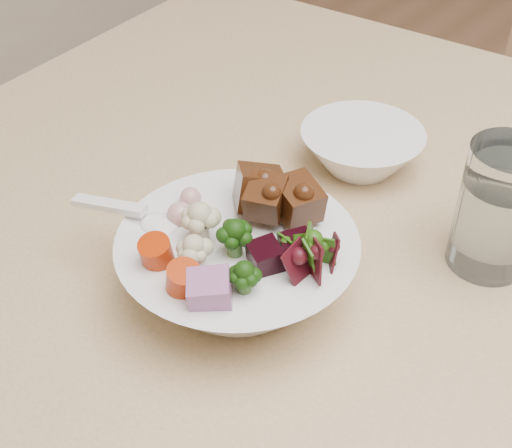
% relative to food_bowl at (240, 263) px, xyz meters
% --- Properties ---
extents(food_bowl, '(0.21, 0.21, 0.11)m').
position_rel_food_bowl_xyz_m(food_bowl, '(0.00, 0.00, 0.00)').
color(food_bowl, white).
rests_on(food_bowl, dining_table).
extents(soup_spoon, '(0.11, 0.05, 0.02)m').
position_rel_food_bowl_xyz_m(soup_spoon, '(-0.08, -0.03, 0.03)').
color(soup_spoon, white).
rests_on(soup_spoon, food_bowl).
extents(water_glass, '(0.07, 0.07, 0.13)m').
position_rel_food_bowl_xyz_m(water_glass, '(0.16, 0.18, 0.02)').
color(water_glass, silver).
rests_on(water_glass, dining_table).
extents(side_bowl, '(0.14, 0.14, 0.05)m').
position_rel_food_bowl_xyz_m(side_bowl, '(-0.02, 0.24, -0.01)').
color(side_bowl, white).
rests_on(side_bowl, dining_table).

